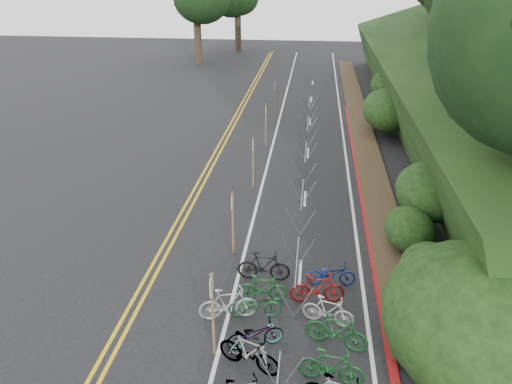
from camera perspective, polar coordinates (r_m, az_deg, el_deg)
ground at (r=14.83m, az=-8.17°, el=-16.99°), size 120.00×120.00×0.00m
road_markings at (r=23.06m, az=-0.51°, el=-0.34°), size 7.47×80.00×0.01m
red_curb at (r=24.75m, az=11.78°, el=1.04°), size 0.25×28.00×0.10m
embankment at (r=32.01m, az=24.49°, el=9.56°), size 14.30×48.14×9.11m
bike_racks_rest at (r=25.25m, az=5.66°, el=3.93°), size 1.14×23.00×1.17m
signpost_near at (r=13.57m, az=-4.99°, el=-13.21°), size 0.08×0.40×2.60m
signposts_rest at (r=26.13m, az=0.48°, el=6.13°), size 0.08×18.40×2.50m
bike_front at (r=15.28m, az=-3.19°, el=-12.63°), size 0.95×1.86×1.08m
bike_valet at (r=14.29m, az=4.08°, el=-16.00°), size 3.40×8.39×1.09m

